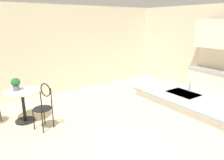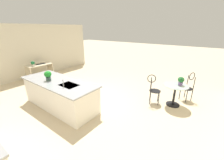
{
  "view_description": "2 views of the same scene",
  "coord_description": "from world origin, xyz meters",
  "px_view_note": "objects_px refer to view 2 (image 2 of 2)",
  "views": [
    {
      "loc": [
        2.06,
        -2.41,
        2.25
      ],
      "look_at": [
        -0.99,
        -0.28,
        1.19
      ],
      "focal_mm": 33.85,
      "sensor_mm": 36.0,
      "label": 1
    },
    {
      "loc": [
        -3.59,
        3.21,
        2.52
      ],
      "look_at": [
        -1.42,
        0.27,
        1.16
      ],
      "focal_mm": 22.71,
      "sensor_mm": 36.0,
      "label": 2
    }
  ],
  "objects_px": {
    "bistro_table": "(175,93)",
    "keyboard": "(41,64)",
    "chair_by_island": "(154,88)",
    "potted_plant_on_table": "(181,81)",
    "chair_near_window": "(189,85)",
    "potted_plant_counter_near": "(48,75)",
    "potted_plant_on_desk": "(33,63)",
    "writing_desk": "(40,69)"
  },
  "relations": [
    {
      "from": "potted_plant_on_table",
      "to": "potted_plant_on_desk",
      "type": "bearing_deg",
      "value": 14.85
    },
    {
      "from": "bistro_table",
      "to": "potted_plant_counter_near",
      "type": "relative_size",
      "value": 2.58
    },
    {
      "from": "potted_plant_on_table",
      "to": "potted_plant_on_desk",
      "type": "xyz_separation_m",
      "value": [
        6.36,
        1.69,
        -0.02
      ]
    },
    {
      "from": "chair_near_window",
      "to": "potted_plant_counter_near",
      "type": "distance_m",
      "value": 4.85
    },
    {
      "from": "keyboard",
      "to": "potted_plant_on_table",
      "type": "relative_size",
      "value": 1.57
    },
    {
      "from": "bistro_table",
      "to": "potted_plant_on_table",
      "type": "bearing_deg",
      "value": -141.89
    },
    {
      "from": "bistro_table",
      "to": "potted_plant_on_desk",
      "type": "distance_m",
      "value": 6.46
    },
    {
      "from": "chair_by_island",
      "to": "potted_plant_counter_near",
      "type": "distance_m",
      "value": 3.52
    },
    {
      "from": "chair_near_window",
      "to": "potted_plant_on_table",
      "type": "xyz_separation_m",
      "value": [
        0.18,
        0.61,
        0.33
      ]
    },
    {
      "from": "chair_near_window",
      "to": "potted_plant_on_desk",
      "type": "relative_size",
      "value": 4.19
    },
    {
      "from": "potted_plant_counter_near",
      "to": "bistro_table",
      "type": "bearing_deg",
      "value": -143.01
    },
    {
      "from": "chair_by_island",
      "to": "potted_plant_on_table",
      "type": "bearing_deg",
      "value": -154.65
    },
    {
      "from": "bistro_table",
      "to": "chair_by_island",
      "type": "distance_m",
      "value": 0.71
    },
    {
      "from": "bistro_table",
      "to": "keyboard",
      "type": "bearing_deg",
      "value": 10.2
    },
    {
      "from": "keyboard",
      "to": "potted_plant_on_desk",
      "type": "height_order",
      "value": "potted_plant_on_desk"
    },
    {
      "from": "keyboard",
      "to": "bistro_table",
      "type": "bearing_deg",
      "value": -169.8
    },
    {
      "from": "potted_plant_on_table",
      "to": "potted_plant_counter_near",
      "type": "xyz_separation_m",
      "value": [
        3.43,
        2.58,
        0.2
      ]
    },
    {
      "from": "chair_by_island",
      "to": "writing_desk",
      "type": "height_order",
      "value": "chair_by_island"
    },
    {
      "from": "chair_by_island",
      "to": "writing_desk",
      "type": "distance_m",
      "value": 5.81
    },
    {
      "from": "chair_near_window",
      "to": "potted_plant_on_desk",
      "type": "xyz_separation_m",
      "value": [
        6.54,
        2.3,
        0.31
      ]
    },
    {
      "from": "chair_near_window",
      "to": "potted_plant_on_table",
      "type": "distance_m",
      "value": 0.72
    },
    {
      "from": "potted_plant_on_table",
      "to": "potted_plant_on_desk",
      "type": "distance_m",
      "value": 6.58
    },
    {
      "from": "bistro_table",
      "to": "potted_plant_on_desk",
      "type": "relative_size",
      "value": 3.22
    },
    {
      "from": "writing_desk",
      "to": "bistro_table",
      "type": "bearing_deg",
      "value": -168.9
    },
    {
      "from": "potted_plant_on_desk",
      "to": "writing_desk",
      "type": "bearing_deg",
      "value": -71.08
    },
    {
      "from": "bistro_table",
      "to": "potted_plant_on_desk",
      "type": "height_order",
      "value": "potted_plant_on_desk"
    },
    {
      "from": "writing_desk",
      "to": "potted_plant_on_desk",
      "type": "bearing_deg",
      "value": 108.92
    },
    {
      "from": "potted_plant_counter_near",
      "to": "potted_plant_on_desk",
      "type": "bearing_deg",
      "value": -17.06
    },
    {
      "from": "keyboard",
      "to": "potted_plant_on_table",
      "type": "distance_m",
      "value": 6.61
    },
    {
      "from": "chair_near_window",
      "to": "keyboard",
      "type": "relative_size",
      "value": 2.37
    },
    {
      "from": "keyboard",
      "to": "potted_plant_on_desk",
      "type": "xyz_separation_m",
      "value": [
        -0.14,
        0.45,
        0.13
      ]
    },
    {
      "from": "keyboard",
      "to": "potted_plant_counter_near",
      "type": "relative_size",
      "value": 1.42
    },
    {
      "from": "chair_by_island",
      "to": "potted_plant_on_table",
      "type": "xyz_separation_m",
      "value": [
        -0.75,
        -0.36,
        0.33
      ]
    },
    {
      "from": "chair_by_island",
      "to": "keyboard",
      "type": "height_order",
      "value": "chair_by_island"
    },
    {
      "from": "potted_plant_counter_near",
      "to": "chair_near_window",
      "type": "bearing_deg",
      "value": -138.45
    },
    {
      "from": "chair_near_window",
      "to": "keyboard",
      "type": "xyz_separation_m",
      "value": [
        6.68,
        1.85,
        0.18
      ]
    },
    {
      "from": "potted_plant_counter_near",
      "to": "potted_plant_on_table",
      "type": "bearing_deg",
      "value": -142.98
    },
    {
      "from": "keyboard",
      "to": "writing_desk",
      "type": "bearing_deg",
      "value": 101.31
    },
    {
      "from": "writing_desk",
      "to": "potted_plant_on_desk",
      "type": "xyz_separation_m",
      "value": [
        -0.12,
        0.35,
        0.37
      ]
    },
    {
      "from": "chair_near_window",
      "to": "keyboard",
      "type": "height_order",
      "value": "chair_near_window"
    },
    {
      "from": "writing_desk",
      "to": "potted_plant_on_table",
      "type": "xyz_separation_m",
      "value": [
        -6.48,
        -1.34,
        0.39
      ]
    },
    {
      "from": "potted_plant_on_desk",
      "to": "chair_by_island",
      "type": "bearing_deg",
      "value": -166.66
    }
  ]
}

